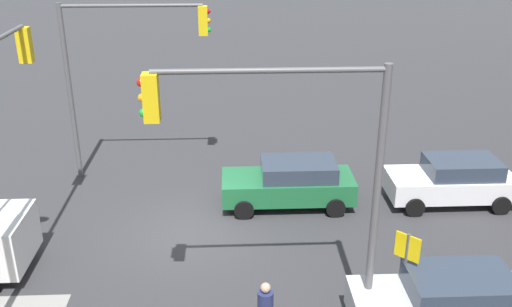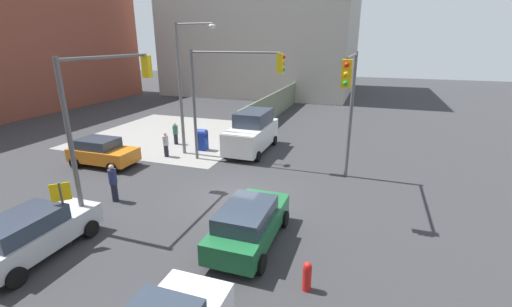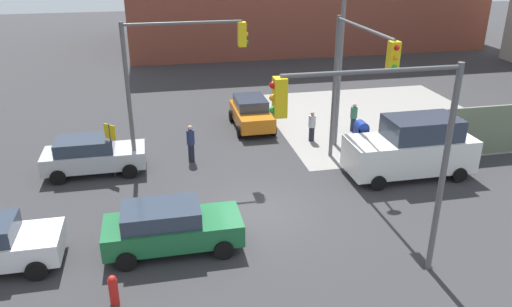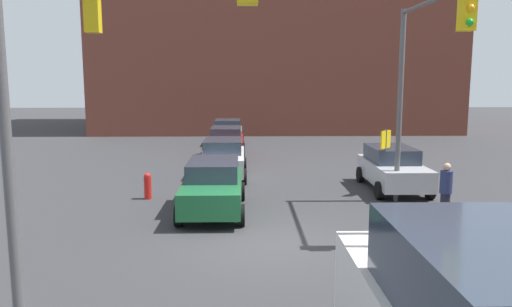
{
  "view_description": "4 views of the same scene",
  "coord_description": "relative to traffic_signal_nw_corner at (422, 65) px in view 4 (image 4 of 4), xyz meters",
  "views": [
    {
      "loc": [
        -1.3,
        15.63,
        9.27
      ],
      "look_at": [
        -2.03,
        -0.02,
        2.68
      ],
      "focal_mm": 40.0,
      "sensor_mm": 36.0,
      "label": 1
    },
    {
      "loc": [
        -13.35,
        -5.49,
        6.99
      ],
      "look_at": [
        -1.63,
        -1.48,
        2.89
      ],
      "focal_mm": 24.0,
      "sensor_mm": 36.0,
      "label": 2
    },
    {
      "loc": [
        -3.43,
        -16.04,
        9.45
      ],
      "look_at": [
        -0.2,
        -0.69,
        2.71
      ],
      "focal_mm": 35.0,
      "sensor_mm": 36.0,
      "label": 3
    },
    {
      "loc": [
        12.32,
        -0.77,
        4.25
      ],
      "look_at": [
        -1.14,
        -0.46,
        2.2
      ],
      "focal_mm": 35.0,
      "sensor_mm": 36.0,
      "label": 4
    }
  ],
  "objects": [
    {
      "name": "coupe_gray",
      "position": [
        -16.57,
        -6.34,
        -3.77
      ],
      "size": [
        3.81,
        2.02,
        1.62
      ],
      "color": "slate",
      "rests_on": "ground"
    },
    {
      "name": "traffic_signal_nw_corner",
      "position": [
        0.0,
        0.0,
        0.0
      ],
      "size": [
        5.16,
        0.36,
        6.5
      ],
      "color": "#59595B",
      "rests_on": "ground"
    },
    {
      "name": "hatchback_silver",
      "position": [
        -3.75,
        0.38,
        -3.77
      ],
      "size": [
        4.31,
        2.02,
        1.62
      ],
      "color": "#B7BABF",
      "rests_on": "ground"
    },
    {
      "name": "traffic_signal_se_corner",
      "position": [
        5.05,
        -9.0,
        0.01
      ],
      "size": [
        5.26,
        0.36,
        6.5
      ],
      "color": "#59595B",
      "rests_on": "ground"
    },
    {
      "name": "coupe_red",
      "position": [
        -11.67,
        -6.27,
        -3.77
      ],
      "size": [
        4.19,
        2.02,
        1.62
      ],
      "color": "#B21919",
      "rests_on": "ground"
    },
    {
      "name": "pedestrian_walking_north",
      "position": [
        0.54,
        0.7,
        -3.69
      ],
      "size": [
        0.36,
        0.36,
        1.77
      ],
      "rotation": [
        0.0,
        0.0,
        3.17
      ],
      "color": "navy",
      "rests_on": "ground"
    },
    {
      "name": "building_brick_west",
      "position": [
        -29.46,
        -2.78,
        5.86
      ],
      "size": [
        16.0,
        28.0,
        20.94
      ],
      "color": "brown",
      "rests_on": "ground"
    },
    {
      "name": "ground_plane",
      "position": [
        2.54,
        -4.5,
        -4.61
      ],
      "size": [
        120.0,
        120.0,
        0.0
      ],
      "primitive_type": "plane",
      "color": "#333335"
    },
    {
      "name": "traffic_signal_ne_corner",
      "position": [
        7.04,
        -2.13,
        0.03
      ],
      "size": [
        0.36,
        5.58,
        6.5
      ],
      "color": "#59595B",
      "rests_on": "ground"
    },
    {
      "name": "fire_hydrant",
      "position": [
        -2.46,
        -8.7,
        -4.13
      ],
      "size": [
        0.26,
        0.26,
        0.94
      ],
      "color": "red",
      "rests_on": "ground"
    },
    {
      "name": "warning_sign_two_way",
      "position": [
        -2.86,
        -0.18,
        -2.97
      ],
      "size": [
        0.48,
        0.48,
        2.4
      ],
      "color": "#4C4C4C",
      "rests_on": "ground"
    },
    {
      "name": "hatchback_green",
      "position": [
        -0.74,
        -6.28,
        -3.77
      ],
      "size": [
        4.46,
        2.02,
        1.62
      ],
      "color": "#1E6638",
      "rests_on": "ground"
    },
    {
      "name": "hatchback_white",
      "position": [
        -6.34,
        -6.2,
        -3.77
      ],
      "size": [
        4.28,
        2.02,
        1.62
      ],
      "color": "white",
      "rests_on": "ground"
    }
  ]
}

